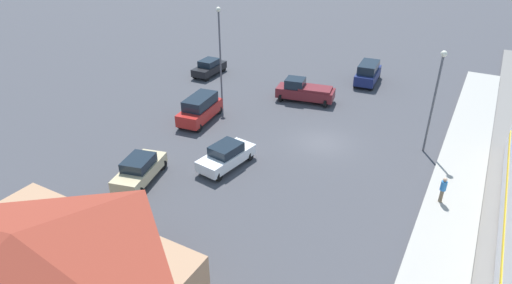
# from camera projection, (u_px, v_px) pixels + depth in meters

# --- Properties ---
(ground_plane) EXTENTS (200.00, 200.00, 0.00)m
(ground_plane) POSITION_uv_depth(u_px,v_px,m) (322.00, 142.00, 33.37)
(ground_plane) COLOR #424247
(platform) EXTENTS (3.20, 46.00, 0.30)m
(platform) POSITION_uv_depth(u_px,v_px,m) (459.00, 174.00, 29.03)
(platform) COLOR #A8A399
(platform) RESTS_ON ground
(pedestrian_on_platform) EXTENTS (0.36, 0.36, 1.71)m
(pedestrian_on_platform) POSITION_uv_depth(u_px,v_px,m) (443.00, 188.00, 25.60)
(pedestrian_on_platform) COLOR brown
(pedestrian_on_platform) RESTS_ON platform
(suv_navy) EXTENTS (2.40, 5.06, 2.22)m
(suv_navy) POSITION_uv_depth(u_px,v_px,m) (368.00, 73.00, 44.37)
(suv_navy) COLOR navy
(suv_navy) RESTS_ON ground
(pickup_maroon) EXTENTS (5.66, 3.23, 2.14)m
(pickup_maroon) POSITION_uv_depth(u_px,v_px,m) (304.00, 91.00, 40.19)
(pickup_maroon) COLOR maroon
(pickup_maroon) RESTS_ON ground
(sedan_white) EXTENTS (2.46, 4.72, 1.74)m
(sedan_white) POSITION_uv_depth(u_px,v_px,m) (226.00, 156.00, 29.82)
(sedan_white) COLOR white
(sedan_white) RESTS_ON ground
(suv_red) EXTENTS (2.55, 5.11, 2.22)m
(suv_red) POSITION_uv_depth(u_px,v_px,m) (200.00, 109.00, 36.29)
(suv_red) COLOR red
(suv_red) RESTS_ON ground
(sedan_black) EXTENTS (1.99, 4.56, 1.74)m
(sedan_black) POSITION_uv_depth(u_px,v_px,m) (209.00, 67.00, 46.75)
(sedan_black) COLOR black
(sedan_black) RESTS_ON ground
(sedan_tan) EXTENTS (2.88, 4.81, 1.74)m
(sedan_tan) POSITION_uv_depth(u_px,v_px,m) (140.00, 169.00, 28.22)
(sedan_tan) COLOR #C6B284
(sedan_tan) RESTS_ON ground
(light_pole_near_platform) EXTENTS (0.44, 0.44, 7.76)m
(light_pole_near_platform) POSITION_uv_depth(u_px,v_px,m) (436.00, 91.00, 29.85)
(light_pole_near_platform) COLOR #515156
(light_pole_near_platform) RESTS_ON ground
(light_pole_lot_center) EXTENTS (0.44, 0.44, 8.62)m
(light_pole_lot_center) POSITION_uv_depth(u_px,v_px,m) (220.00, 44.00, 38.80)
(light_pole_lot_center) COLOR #515156
(light_pole_lot_center) RESTS_ON ground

